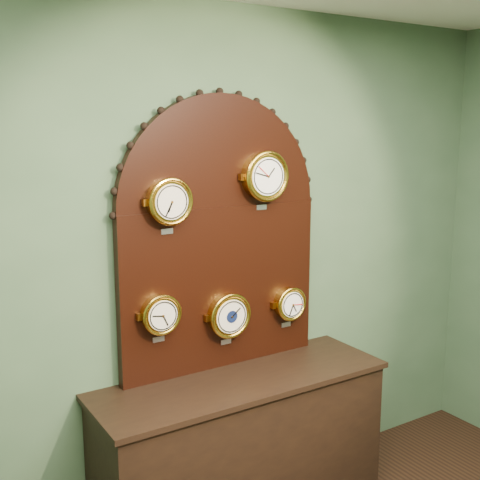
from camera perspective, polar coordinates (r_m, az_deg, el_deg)
wall_back at (r=3.38m, az=-2.26°, el=-2.32°), size 4.00×0.00×4.00m
shop_counter at (r=3.54m, az=0.18°, el=-19.17°), size 1.60×0.50×0.80m
display_board at (r=3.30m, az=-1.85°, el=1.34°), size 1.26×0.06×1.53m
roman_clock at (r=3.06m, az=-6.65°, el=3.62°), size 0.24×0.08×0.29m
arabic_clock at (r=3.34m, az=2.38°, el=6.00°), size 0.28×0.08×0.33m
hygrometer at (r=3.16m, az=-7.47°, el=-6.92°), size 0.22×0.08×0.27m
barometer at (r=3.36m, az=-1.05°, el=-7.07°), size 0.26×0.08×0.31m
tide_clock at (r=3.59m, az=4.67°, el=-5.95°), size 0.20×0.08×0.25m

